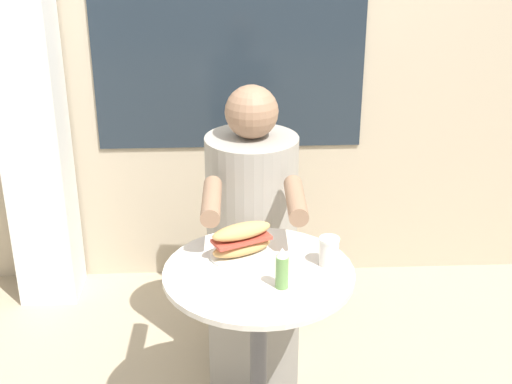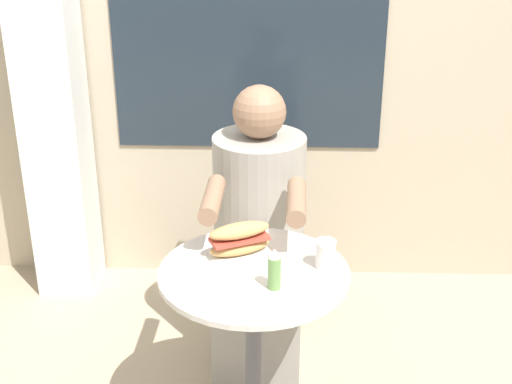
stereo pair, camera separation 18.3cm
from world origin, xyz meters
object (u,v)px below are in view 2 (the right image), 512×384
object	(u,v)px
seated_diner	(259,254)
drink_cup	(325,254)
diner_chair	(262,220)
sandwich_on_plate	(240,241)
cafe_table	(254,324)
condiment_bottle	(274,269)

from	to	relation	value
seated_diner	drink_cup	size ratio (longest dim) A/B	12.43
diner_chair	seated_diner	bearing A→B (deg)	90.84
sandwich_on_plate	cafe_table	bearing A→B (deg)	-62.67
cafe_table	sandwich_on_plate	xyz separation A→B (m)	(-0.05, 0.10, 0.26)
cafe_table	diner_chair	bearing A→B (deg)	89.80
condiment_bottle	seated_diner	bearing A→B (deg)	96.23
sandwich_on_plate	drink_cup	distance (m)	0.30
sandwich_on_plate	seated_diner	bearing A→B (deg)	82.69
cafe_table	seated_diner	bearing A→B (deg)	89.99
sandwich_on_plate	condiment_bottle	xyz separation A→B (m)	(0.12, -0.21, 0.01)
cafe_table	sandwich_on_plate	world-z (taller)	sandwich_on_plate
cafe_table	drink_cup	distance (m)	0.35
diner_chair	condiment_bottle	bearing A→B (deg)	95.16
cafe_table	condiment_bottle	distance (m)	0.31
condiment_bottle	diner_chair	bearing A→B (deg)	93.84
diner_chair	drink_cup	xyz separation A→B (m)	(0.23, -0.83, 0.29)
cafe_table	seated_diner	size ratio (longest dim) A/B	0.61
cafe_table	sandwich_on_plate	bearing A→B (deg)	117.33
cafe_table	drink_cup	size ratio (longest dim) A/B	7.62
seated_diner	drink_cup	bearing A→B (deg)	117.28
cafe_table	condiment_bottle	bearing A→B (deg)	-57.16
diner_chair	seated_diner	distance (m)	0.35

